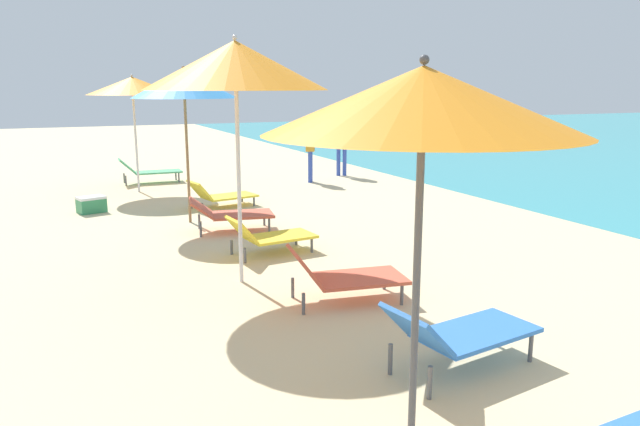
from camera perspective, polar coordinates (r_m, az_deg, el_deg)
The scene contains 13 objects.
umbrella_second at distance 3.64m, azimuth 9.82°, elevation 10.49°, with size 1.94×1.94×2.62m.
lounger_second_shoreside at distance 5.42m, azimuth 13.19°, elevation -11.05°, with size 1.51×0.79×0.67m.
umbrella_third at distance 7.32m, azimuth -8.09°, elevation 13.79°, with size 2.21×2.21×3.03m.
lounger_third_shoreside at distance 8.84m, azimuth -4.86°, elevation -2.12°, with size 1.32×0.73×0.60m.
lounger_third_inland at distance 6.87m, azimuth 2.24°, elevation -5.98°, with size 1.41×0.85×0.65m.
umbrella_fourth at distance 10.90m, azimuth -12.88°, elevation 11.93°, with size 1.85×1.85×2.79m.
lounger_fourth_shoreside at distance 12.37m, azimuth -9.45°, elevation 1.74°, with size 1.44×0.87×0.59m.
lounger_fourth_inland at distance 10.29m, azimuth -8.57°, elevation 0.01°, with size 1.50×0.94×0.58m.
umbrella_farthest at distance 14.50m, azimuth -17.51°, elevation 11.51°, with size 2.06×2.06×2.71m.
lounger_farthest_shoreside at distance 15.94m, azimuth -16.03°, elevation 3.93°, with size 1.55×0.61×0.65m.
person_walking_mid at distance 16.51m, azimuth 2.09°, elevation 7.05°, with size 0.42×0.36×1.66m.
person_walking_far at distance 15.38m, azimuth -0.94°, elevation 6.61°, with size 0.36×0.42×1.63m.
cooler_box at distance 12.56m, azimuth -21.02°, elevation 0.77°, with size 0.59×0.49×0.32m.
Camera 1 is at (-2.83, 0.70, 2.44)m, focal length 33.46 mm.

